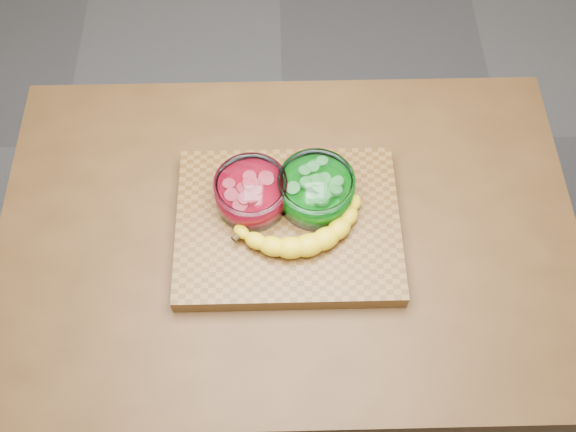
{
  "coord_description": "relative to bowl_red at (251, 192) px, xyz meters",
  "views": [
    {
      "loc": [
        -0.01,
        -0.62,
        2.07
      ],
      "look_at": [
        0.0,
        0.0,
        0.96
      ],
      "focal_mm": 40.0,
      "sensor_mm": 36.0,
      "label": 1
    }
  ],
  "objects": [
    {
      "name": "ground",
      "position": [
        0.07,
        -0.05,
        -0.97
      ],
      "size": [
        3.5,
        3.5,
        0.0
      ],
      "primitive_type": "plane",
      "color": "#5D5D62",
      "rests_on": "ground"
    },
    {
      "name": "bowl_green",
      "position": [
        0.13,
        0.0,
        0.0
      ],
      "size": [
        0.15,
        0.15,
        0.07
      ],
      "color": "white",
      "rests_on": "cutting_board"
    },
    {
      "name": "cutting_board",
      "position": [
        0.07,
        -0.05,
        -0.05
      ],
      "size": [
        0.45,
        0.35,
        0.04
      ],
      "primitive_type": "cube",
      "color": "brown",
      "rests_on": "counter"
    },
    {
      "name": "bowl_red",
      "position": [
        0.0,
        0.0,
        0.0
      ],
      "size": [
        0.15,
        0.15,
        0.07
      ],
      "color": "white",
      "rests_on": "cutting_board"
    },
    {
      "name": "counter",
      "position": [
        0.07,
        -0.05,
        -0.52
      ],
      "size": [
        1.2,
        0.8,
        0.9
      ],
      "primitive_type": "cube",
      "color": "#4D3117",
      "rests_on": "ground"
    },
    {
      "name": "banana",
      "position": [
        0.09,
        -0.07,
        -0.01
      ],
      "size": [
        0.29,
        0.17,
        0.04
      ],
      "primitive_type": null,
      "color": "yellow",
      "rests_on": "cutting_board"
    }
  ]
}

